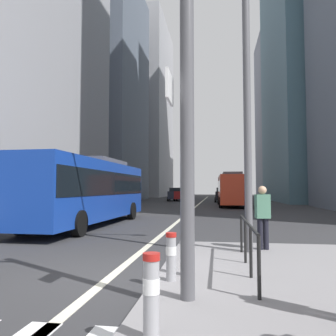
{
  "coord_description": "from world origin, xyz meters",
  "views": [
    {
      "loc": [
        2.19,
        -6.81,
        1.82
      ],
      "look_at": [
        -3.27,
        30.53,
        4.11
      ],
      "focal_mm": 36.26,
      "sensor_mm": 36.0,
      "label": 1
    }
  ],
  "objects": [
    {
      "name": "ground_plane",
      "position": [
        0.0,
        20.0,
        0.0
      ],
      "size": [
        160.0,
        160.0,
        0.0
      ],
      "primitive_type": "plane",
      "color": "#303033"
    },
    {
      "name": "lane_centre_line",
      "position": [
        0.0,
        30.0,
        0.01
      ],
      "size": [
        0.2,
        80.0,
        0.01
      ],
      "primitive_type": "cube",
      "color": "beige",
      "rests_on": "ground"
    },
    {
      "name": "office_tower_left_mid",
      "position": [
        -16.0,
        44.9,
        17.61
      ],
      "size": [
        11.54,
        17.73,
        35.22
      ],
      "primitive_type": "cube",
      "color": "slate",
      "rests_on": "ground"
    },
    {
      "name": "office_tower_left_far",
      "position": [
        -16.0,
        70.6,
        20.24
      ],
      "size": [
        13.31,
        22.02,
        40.47
      ],
      "primitive_type": "cube",
      "color": "#9E9EA3",
      "rests_on": "ground"
    },
    {
      "name": "office_tower_right_mid",
      "position": [
        17.0,
        44.26,
        25.54
      ],
      "size": [
        13.63,
        22.52,
        51.07
      ],
      "primitive_type": "cube",
      "color": "slate",
      "rests_on": "ground"
    },
    {
      "name": "office_tower_right_far",
      "position": [
        17.0,
        68.71,
        17.78
      ],
      "size": [
        11.16,
        18.37,
        35.57
      ],
      "primitive_type": "cube",
      "color": "slate",
      "rests_on": "ground"
    },
    {
      "name": "city_bus_blue_oncoming",
      "position": [
        -4.12,
        9.2,
        1.84
      ],
      "size": [
        2.89,
        11.45,
        3.4
      ],
      "color": "#14389E",
      "rests_on": "ground"
    },
    {
      "name": "city_bus_red_receding",
      "position": [
        3.59,
        28.78,
        1.84
      ],
      "size": [
        2.84,
        10.93,
        3.4
      ],
      "color": "red",
      "rests_on": "ground"
    },
    {
      "name": "car_oncoming_mid",
      "position": [
        -4.12,
        43.55,
        0.99
      ],
      "size": [
        2.21,
        4.63,
        1.94
      ],
      "color": "#232838",
      "rests_on": "ground"
    },
    {
      "name": "car_receding_near",
      "position": [
        2.8,
        39.35,
        0.99
      ],
      "size": [
        2.06,
        4.22,
        1.94
      ],
      "color": "black",
      "rests_on": "ground"
    },
    {
      "name": "car_receding_far",
      "position": [
        3.9,
        49.11,
        0.99
      ],
      "size": [
        2.09,
        4.23,
        1.94
      ],
      "color": "gold",
      "rests_on": "ground"
    },
    {
      "name": "car_oncoming_far",
      "position": [
        -3.1,
        43.33,
        0.99
      ],
      "size": [
        2.1,
        4.6,
        1.94
      ],
      "color": "maroon",
      "rests_on": "ground"
    },
    {
      "name": "traffic_signal_gantry",
      "position": [
        -0.7,
        -1.62,
        4.16
      ],
      "size": [
        7.16,
        0.65,
        6.0
      ],
      "color": "#515156",
      "rests_on": "median_island"
    },
    {
      "name": "street_lamp_post",
      "position": [
        3.0,
        2.45,
        5.28
      ],
      "size": [
        5.5,
        0.32,
        8.0
      ],
      "color": "#56565B",
      "rests_on": "median_island"
    },
    {
      "name": "bollard_left",
      "position": [
        1.45,
        -3.04,
        0.68
      ],
      "size": [
        0.2,
        0.2,
        0.95
      ],
      "color": "#99999E",
      "rests_on": "median_island"
    },
    {
      "name": "bollard_right",
      "position": [
        1.34,
        -0.62,
        0.63
      ],
      "size": [
        0.2,
        0.2,
        0.86
      ],
      "color": "#99999E",
      "rests_on": "median_island"
    },
    {
      "name": "bollard_back",
      "position": [
        1.59,
        -0.2,
        0.58
      ],
      "size": [
        0.2,
        0.2,
        0.77
      ],
      "color": "#99999E",
      "rests_on": "median_island"
    },
    {
      "name": "pedestrian_railing",
      "position": [
        2.8,
        0.45,
        0.86
      ],
      "size": [
        0.06,
        3.9,
        0.98
      ],
      "color": "black",
      "rests_on": "median_island"
    },
    {
      "name": "pedestrian_walking",
      "position": [
        3.42,
        2.86,
        1.12
      ],
      "size": [
        0.41,
        0.3,
        1.74
      ],
      "color": "black",
      "rests_on": "median_island"
    }
  ]
}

